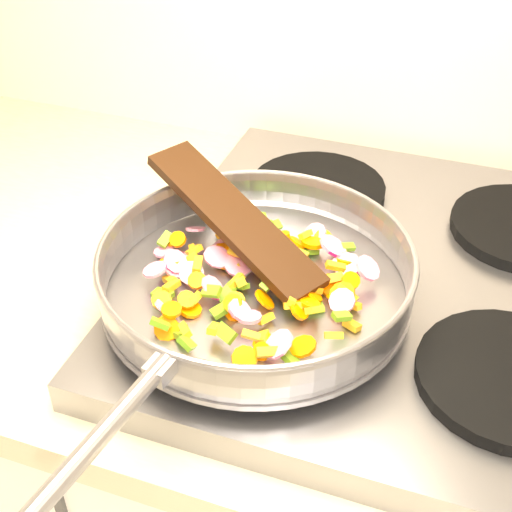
% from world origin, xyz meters
% --- Properties ---
extents(cooktop, '(0.60, 0.60, 0.04)m').
position_xyz_m(cooktop, '(-0.70, 1.67, 0.92)').
color(cooktop, '#939399').
rests_on(cooktop, counter_top).
extents(grate_fl, '(0.19, 0.19, 0.02)m').
position_xyz_m(grate_fl, '(-0.84, 1.52, 0.95)').
color(grate_fl, black).
rests_on(grate_fl, cooktop).
extents(grate_fr, '(0.19, 0.19, 0.02)m').
position_xyz_m(grate_fr, '(-0.56, 1.52, 0.95)').
color(grate_fr, black).
rests_on(grate_fr, cooktop).
extents(grate_bl, '(0.19, 0.19, 0.02)m').
position_xyz_m(grate_bl, '(-0.84, 1.81, 0.95)').
color(grate_bl, black).
rests_on(grate_bl, cooktop).
extents(saute_pan, '(0.39, 0.56, 0.06)m').
position_xyz_m(saute_pan, '(-0.84, 1.55, 0.99)').
color(saute_pan, '#9E9EA5').
rests_on(saute_pan, grate_fl).
extents(vegetable_heap, '(0.27, 0.27, 0.05)m').
position_xyz_m(vegetable_heap, '(-0.84, 1.56, 0.98)').
color(vegetable_heap, '#C01259').
rests_on(vegetable_heap, saute_pan).
extents(wooden_spatula, '(0.25, 0.18, 0.08)m').
position_xyz_m(wooden_spatula, '(-0.89, 1.61, 1.01)').
color(wooden_spatula, black).
rests_on(wooden_spatula, saute_pan).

